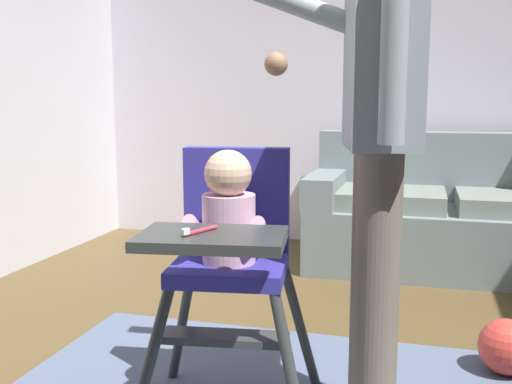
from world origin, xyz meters
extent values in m
cube|color=silver|center=(0.00, 2.53, 1.33)|extent=(5.05, 0.06, 2.66)
cube|color=slate|center=(0.51, 1.95, 0.20)|extent=(1.75, 0.84, 0.40)
cube|color=slate|center=(0.51, 2.28, 0.63)|extent=(1.75, 0.22, 0.46)
cube|color=slate|center=(-0.27, 1.95, 0.50)|extent=(0.20, 0.84, 0.20)
cube|color=slate|center=(0.15, 1.90, 0.46)|extent=(0.67, 0.60, 0.11)
cylinder|color=#323634|center=(-0.45, -0.40, 0.25)|extent=(0.15, 0.19, 0.52)
cylinder|color=#323634|center=(-0.01, -0.33, 0.25)|extent=(0.19, 0.15, 0.52)
cylinder|color=#323634|center=(-0.51, 0.04, 0.25)|extent=(0.19, 0.15, 0.52)
cylinder|color=#323634|center=(-0.08, 0.10, 0.25)|extent=(0.15, 0.19, 0.52)
cube|color=#312E90|center=(-0.26, -0.15, 0.53)|extent=(0.41, 0.41, 0.05)
cube|color=#312E90|center=(-0.29, 0.00, 0.73)|extent=(0.37, 0.12, 0.36)
cube|color=#323634|center=(-0.22, -0.43, 0.70)|extent=(0.43, 0.32, 0.03)
cube|color=#323634|center=(-0.25, -0.25, 0.34)|extent=(0.41, 0.16, 0.02)
cylinder|color=#D4A3C0|center=(-0.26, -0.17, 0.67)|extent=(0.19, 0.19, 0.22)
sphere|color=beige|center=(-0.26, -0.18, 0.84)|extent=(0.15, 0.15, 0.15)
cylinder|color=#D4A3C0|center=(-0.36, -0.22, 0.68)|extent=(0.06, 0.15, 0.10)
cylinder|color=#D4A3C0|center=(-0.15, -0.19, 0.68)|extent=(0.06, 0.15, 0.10)
cylinder|color=#CC384C|center=(-0.25, -0.44, 0.72)|extent=(0.06, 0.13, 0.01)
cube|color=white|center=(-0.28, -0.49, 0.72)|extent=(0.02, 0.03, 0.02)
cylinder|color=#6F6355|center=(0.18, 0.00, 0.46)|extent=(0.14, 0.14, 0.92)
cylinder|color=#6F6355|center=(0.20, -0.11, 0.46)|extent=(0.14, 0.14, 0.92)
cube|color=#8F9BA1|center=(0.19, -0.05, 1.21)|extent=(0.27, 0.43, 0.57)
cylinder|color=#8F9BA1|center=(-0.01, 0.09, 1.35)|extent=(0.48, 0.16, 0.23)
sphere|color=#997051|center=(-0.16, 0.06, 1.19)|extent=(0.08, 0.08, 0.08)
cylinder|color=#8F9BA1|center=(0.24, -0.29, 1.21)|extent=(0.07, 0.07, 0.51)
sphere|color=#D13D33|center=(0.68, 0.47, 0.11)|extent=(0.22, 0.22, 0.22)
camera|label=1|loc=(0.32, -1.92, 1.07)|focal=41.61mm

